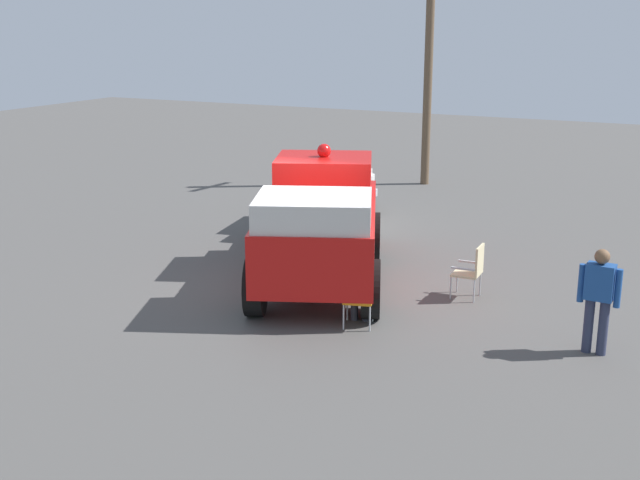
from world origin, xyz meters
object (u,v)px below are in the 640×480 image
(vintage_fire_truck, at_px, (321,222))
(utility_pole, at_px, (429,62))
(lawn_chair_near_truck, at_px, (358,295))
(spectator_standing, at_px, (599,294))
(spectator_seated, at_px, (359,286))
(lawn_chair_by_car, at_px, (473,268))
(classic_hot_rod, at_px, (322,194))

(vintage_fire_truck, distance_m, utility_pole, 10.65)
(vintage_fire_truck, relative_size, utility_pole, 0.88)
(lawn_chair_near_truck, bearing_deg, spectator_standing, -79.82)
(vintage_fire_truck, distance_m, spectator_seated, 2.55)
(lawn_chair_by_car, distance_m, spectator_standing, 2.96)
(vintage_fire_truck, relative_size, spectator_standing, 3.78)
(classic_hot_rod, bearing_deg, vintage_fire_truck, -154.17)
(lawn_chair_near_truck, distance_m, spectator_seated, 0.17)
(lawn_chair_near_truck, distance_m, utility_pole, 13.04)
(vintage_fire_truck, xyz_separation_m, lawn_chair_by_car, (0.31, -2.96, -0.61))
(utility_pole, bearing_deg, spectator_standing, -149.60)
(lawn_chair_by_car, relative_size, spectator_standing, 0.61)
(utility_pole, bearing_deg, classic_hot_rod, 173.78)
(lawn_chair_near_truck, height_order, lawn_chair_by_car, same)
(vintage_fire_truck, distance_m, lawn_chair_near_truck, 2.69)
(lawn_chair_by_car, bearing_deg, utility_pole, 23.80)
(spectator_standing, distance_m, utility_pole, 13.73)
(classic_hot_rod, relative_size, spectator_seated, 3.58)
(classic_hot_rod, xyz_separation_m, lawn_chair_near_truck, (-6.29, -3.75, -0.16))
(classic_hot_rod, xyz_separation_m, spectator_standing, (-5.63, -7.46, 0.22))
(lawn_chair_by_car, height_order, spectator_standing, spectator_standing)
(vintage_fire_truck, bearing_deg, lawn_chair_near_truck, -140.24)
(classic_hot_rod, height_order, utility_pole, utility_pole)
(lawn_chair_near_truck, bearing_deg, classic_hot_rod, 30.78)
(lawn_chair_near_truck, distance_m, spectator_standing, 3.78)
(lawn_chair_near_truck, height_order, utility_pole, utility_pole)
(classic_hot_rod, xyz_separation_m, spectator_seated, (-6.17, -3.71, -0.05))
(vintage_fire_truck, height_order, lawn_chair_near_truck, vintage_fire_truck)
(vintage_fire_truck, xyz_separation_m, spectator_standing, (-1.35, -5.39, -0.23))
(spectator_seated, distance_m, spectator_standing, 3.79)
(vintage_fire_truck, bearing_deg, spectator_seated, -139.10)
(classic_hot_rod, bearing_deg, spectator_standing, -127.05)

